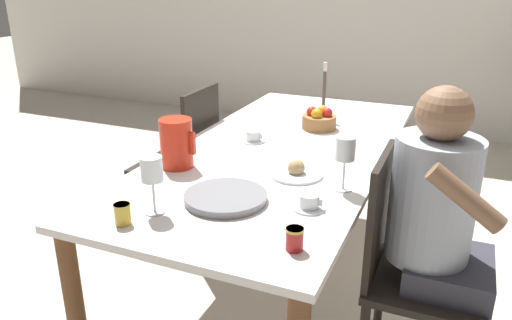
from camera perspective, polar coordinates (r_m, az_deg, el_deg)
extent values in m
plane|color=beige|center=(2.78, 2.71, -12.87)|extent=(20.00, 20.00, 0.00)
cube|color=silver|center=(2.46, 2.98, 1.05)|extent=(0.99, 2.16, 0.03)
cylinder|color=brown|center=(2.06, -19.94, -15.95)|extent=(0.07, 0.07, 0.69)
cylinder|color=brown|center=(3.62, 2.05, 1.59)|extent=(0.07, 0.07, 0.69)
cylinder|color=brown|center=(3.43, 15.77, -0.36)|extent=(0.07, 0.07, 0.69)
cylinder|color=black|center=(2.31, 23.39, -16.14)|extent=(0.04, 0.04, 0.43)
cylinder|color=black|center=(2.32, 13.98, -14.77)|extent=(0.04, 0.04, 0.43)
cube|color=black|center=(2.03, 18.89, -13.22)|extent=(0.42, 0.42, 0.03)
cube|color=black|center=(1.92, 13.88, -6.04)|extent=(0.03, 0.39, 0.47)
cylinder|color=black|center=(3.09, -13.80, -5.28)|extent=(0.04, 0.04, 0.43)
cylinder|color=black|center=(3.36, -10.09, -2.79)|extent=(0.04, 0.04, 0.43)
cylinder|color=black|center=(2.89, -7.85, -6.66)|extent=(0.04, 0.04, 0.43)
cylinder|color=black|center=(3.18, -4.46, -3.88)|extent=(0.04, 0.04, 0.43)
cube|color=black|center=(3.03, -9.30, -0.68)|extent=(0.42, 0.42, 0.03)
cube|color=black|center=(2.85, -6.22, 3.43)|extent=(0.03, 0.39, 0.47)
cube|color=#33333D|center=(2.01, 21.16, -11.76)|extent=(0.30, 0.34, 0.11)
cylinder|color=#9EA8B7|center=(1.89, 19.52, -4.27)|extent=(0.30, 0.30, 0.46)
sphere|color=brown|center=(1.78, 20.72, 4.97)|extent=(0.19, 0.19, 0.19)
cylinder|color=brown|center=(1.65, 22.83, -4.01)|extent=(0.25, 0.06, 0.20)
cylinder|color=red|center=(2.20, -9.07, 1.90)|extent=(0.14, 0.14, 0.22)
cube|color=red|center=(2.16, -7.26, 1.91)|extent=(0.02, 0.02, 0.10)
cone|color=red|center=(2.21, -10.46, 4.23)|extent=(0.04, 0.04, 0.04)
cylinder|color=white|center=(2.01, 9.88, -3.26)|extent=(0.07, 0.07, 0.00)
cylinder|color=white|center=(1.99, 9.99, -1.59)|extent=(0.01, 0.01, 0.12)
cylinder|color=white|center=(1.95, 10.19, 1.32)|extent=(0.08, 0.08, 0.09)
cylinder|color=white|center=(1.84, -11.47, -5.81)|extent=(0.07, 0.07, 0.00)
cylinder|color=white|center=(1.81, -11.60, -4.06)|extent=(0.01, 0.01, 0.12)
cylinder|color=white|center=(1.77, -11.84, -1.00)|extent=(0.08, 0.08, 0.09)
cylinder|color=orange|center=(1.78, -11.80, -1.61)|extent=(0.06, 0.06, 0.05)
cylinder|color=silver|center=(1.84, 6.07, -5.47)|extent=(0.12, 0.12, 0.01)
cylinder|color=silver|center=(1.83, 6.10, -4.66)|extent=(0.07, 0.07, 0.05)
cube|color=silver|center=(1.81, 7.40, -4.81)|extent=(0.01, 0.01, 0.03)
cylinder|color=silver|center=(2.54, -0.32, 2.19)|extent=(0.12, 0.12, 0.01)
cylinder|color=silver|center=(2.53, -0.33, 2.81)|extent=(0.07, 0.07, 0.05)
cube|color=silver|center=(2.51, 0.57, 2.74)|extent=(0.01, 0.01, 0.03)
cylinder|color=gray|center=(1.89, -3.49, -4.46)|extent=(0.31, 0.31, 0.02)
cylinder|color=gray|center=(1.88, -3.50, -4.05)|extent=(0.32, 0.32, 0.01)
cylinder|color=silver|center=(2.12, 4.60, -1.61)|extent=(0.23, 0.23, 0.01)
sphere|color=tan|center=(2.11, 4.62, -0.86)|extent=(0.07, 0.07, 0.07)
cylinder|color=#A81E1E|center=(1.57, 4.43, -8.99)|extent=(0.06, 0.06, 0.07)
cylinder|color=gold|center=(1.55, 4.46, -7.92)|extent=(0.06, 0.06, 0.01)
cylinder|color=gold|center=(1.77, -15.01, -5.98)|extent=(0.06, 0.06, 0.07)
cylinder|color=gold|center=(1.76, -15.11, -5.01)|extent=(0.06, 0.06, 0.01)
cylinder|color=#9E6B3D|center=(2.77, 7.22, 4.33)|extent=(0.19, 0.19, 0.07)
sphere|color=red|center=(2.74, 8.12, 5.33)|extent=(0.06, 0.06, 0.06)
sphere|color=gold|center=(2.79, 7.63, 5.62)|extent=(0.06, 0.06, 0.06)
sphere|color=red|center=(2.76, 6.40, 5.50)|extent=(0.06, 0.06, 0.06)
sphere|color=gold|center=(2.71, 6.94, 5.23)|extent=(0.06, 0.06, 0.06)
cylinder|color=#4C4238|center=(2.98, 7.65, 4.90)|extent=(0.06, 0.06, 0.01)
cylinder|color=#4C4238|center=(2.95, 7.78, 7.50)|extent=(0.02, 0.02, 0.26)
cylinder|color=beige|center=(2.91, 7.93, 10.50)|extent=(0.02, 0.02, 0.05)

